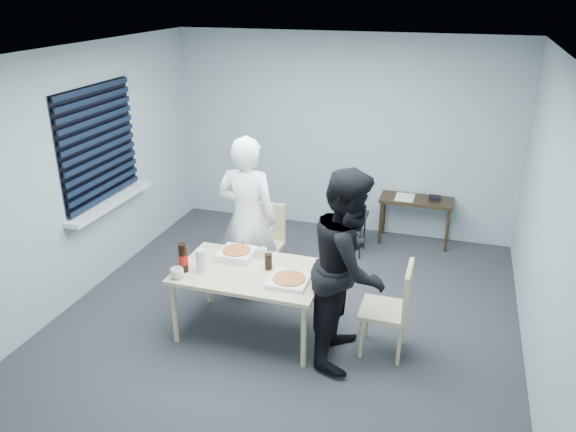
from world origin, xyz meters
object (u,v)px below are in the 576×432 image
(dining_table, at_px, (251,276))
(backpack, at_px, (352,199))
(mug_b, at_px, (262,253))
(stool, at_px, (351,222))
(soda_bottle, at_px, (183,258))
(chair_far, at_px, (265,237))
(person_white, at_px, (248,219))
(person_black, at_px, (349,267))
(mug_a, at_px, (177,273))
(chair_right, at_px, (394,304))
(side_table, at_px, (416,204))

(dining_table, xyz_separation_m, backpack, (0.56, 1.97, 0.11))
(mug_b, bearing_deg, stool, 71.96)
(dining_table, relative_size, stool, 2.63)
(backpack, bearing_deg, soda_bottle, -106.75)
(dining_table, distance_m, soda_bottle, 0.65)
(dining_table, xyz_separation_m, chair_far, (-0.24, 1.04, -0.09))
(person_white, height_order, stool, person_white)
(person_black, bearing_deg, stool, 10.42)
(mug_a, bearing_deg, dining_table, 29.71)
(mug_a, bearing_deg, soda_bottle, 90.00)
(chair_right, height_order, backpack, backpack)
(dining_table, xyz_separation_m, mug_a, (-0.58, -0.33, 0.11))
(person_white, xyz_separation_m, stool, (0.84, 1.33, -0.48))
(chair_far, relative_size, mug_b, 8.90)
(chair_right, distance_m, mug_a, 1.97)
(person_black, relative_size, backpack, 4.33)
(side_table, xyz_separation_m, mug_a, (-1.88, -2.86, 0.19))
(dining_table, xyz_separation_m, mug_b, (0.01, 0.29, 0.11))
(side_table, height_order, backpack, backpack)
(chair_far, relative_size, stool, 1.71)
(side_table, relative_size, stool, 1.75)
(side_table, distance_m, stool, 0.92)
(mug_a, relative_size, soda_bottle, 0.44)
(person_black, distance_m, stool, 2.14)
(backpack, height_order, soda_bottle, soda_bottle)
(mug_a, bearing_deg, mug_b, 46.30)
(side_table, relative_size, mug_b, 9.11)
(dining_table, height_order, mug_a, mug_a)
(dining_table, relative_size, backpack, 3.35)
(mug_a, bearing_deg, stool, 63.70)
(stool, bearing_deg, soda_bottle, -117.71)
(stool, bearing_deg, mug_a, -116.30)
(dining_table, xyz_separation_m, chair_right, (1.34, 0.06, -0.09))
(chair_right, bearing_deg, person_black, -161.98)
(dining_table, distance_m, side_table, 2.84)
(chair_far, bearing_deg, soda_bottle, -105.67)
(side_table, relative_size, soda_bottle, 3.24)
(person_white, distance_m, mug_b, 0.50)
(backpack, bearing_deg, dining_table, -94.79)
(person_black, bearing_deg, mug_a, 99.97)
(chair_far, distance_m, stool, 1.24)
(person_black, height_order, backpack, person_black)
(mug_a, bearing_deg, chair_far, 75.82)
(soda_bottle, bearing_deg, chair_far, 74.33)
(person_white, bearing_deg, backpack, -122.65)
(person_black, xyz_separation_m, stool, (-0.38, 2.05, -0.48))
(dining_table, height_order, person_black, person_black)
(chair_right, height_order, mug_b, chair_right)
(side_table, xyz_separation_m, backpack, (-0.73, -0.56, 0.19))
(backpack, relative_size, mug_b, 4.09)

